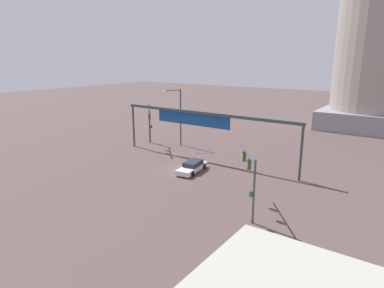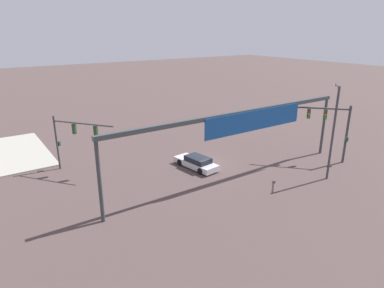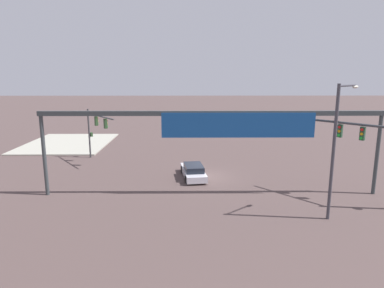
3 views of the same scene
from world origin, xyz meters
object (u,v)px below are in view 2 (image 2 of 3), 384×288
traffic_signal_near_corner (332,123)px  traffic_signal_opposite_side (72,134)px  streetlamp_curved_arm (333,126)px  sedan_car_approaching (196,162)px

traffic_signal_near_corner → traffic_signal_opposite_side: (22.32, -12.11, -0.36)m
traffic_signal_opposite_side → streetlamp_curved_arm: bearing=15.1°
traffic_signal_near_corner → traffic_signal_opposite_side: traffic_signal_near_corner is taller
traffic_signal_near_corner → traffic_signal_opposite_side: 25.40m
traffic_signal_near_corner → sedan_car_approaching: traffic_signal_near_corner is taller
traffic_signal_opposite_side → streetlamp_curved_arm: 23.73m
traffic_signal_opposite_side → sedan_car_approaching: size_ratio=1.08×
traffic_signal_near_corner → streetlamp_curved_arm: 4.46m
streetlamp_curved_arm → sedan_car_approaching: 13.00m
traffic_signal_near_corner → traffic_signal_opposite_side: size_ratio=1.09×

